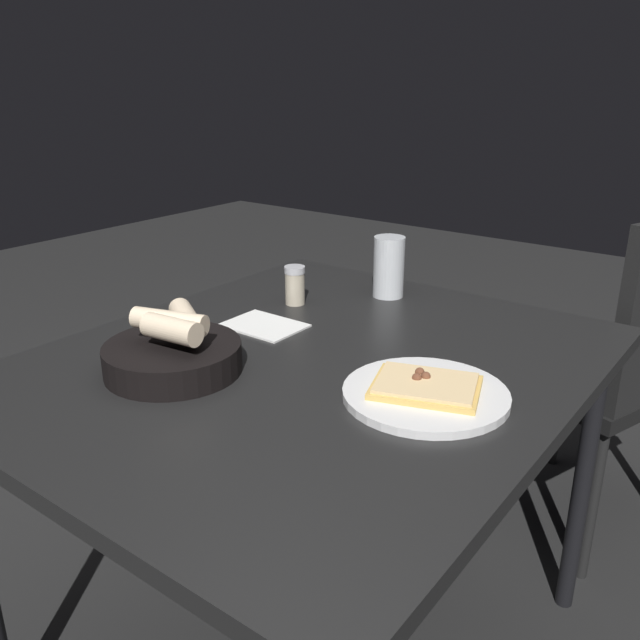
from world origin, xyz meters
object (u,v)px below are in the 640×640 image
object	(u,v)px
pizza_plate	(425,392)
bread_basket	(173,352)
chair_near	(618,357)
pepper_shaker	(295,287)
beer_glass	(389,271)
dining_table	(311,388)

from	to	relation	value
pizza_plate	bread_basket	distance (m)	0.44
bread_basket	pizza_plate	bearing A→B (deg)	-156.66
pizza_plate	chair_near	distance (m)	0.86
pizza_plate	pepper_shaker	xyz separation A→B (m)	(0.47, -0.24, 0.03)
bread_basket	pepper_shaker	xyz separation A→B (m)	(0.06, -0.42, 0.00)
beer_glass	pepper_shaker	distance (m)	0.23
pizza_plate	bread_basket	size ratio (longest dim) A/B	1.12
beer_glass	pepper_shaker	bearing A→B (deg)	51.85
dining_table	beer_glass	size ratio (longest dim) A/B	7.57
beer_glass	bread_basket	bearing A→B (deg)	82.56
bread_basket	chair_near	distance (m)	1.15
bread_basket	chair_near	world-z (taller)	chair_near
bread_basket	chair_near	bearing A→B (deg)	-117.53
beer_glass	dining_table	bearing A→B (deg)	101.42
dining_table	pepper_shaker	distance (m)	0.33
pizza_plate	bread_basket	bearing A→B (deg)	23.34
pizza_plate	beer_glass	bearing A→B (deg)	-51.92
bread_basket	pepper_shaker	distance (m)	0.42
bread_basket	dining_table	bearing A→B (deg)	-130.12
dining_table	beer_glass	xyz separation A→B (m)	(0.08, -0.41, 0.12)
pepper_shaker	pizza_plate	bearing A→B (deg)	152.71
dining_table	beer_glass	bearing A→B (deg)	-78.58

